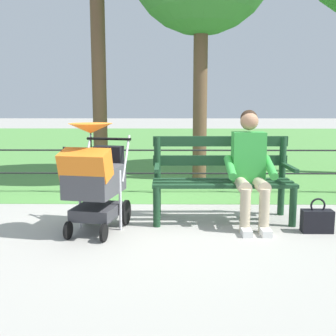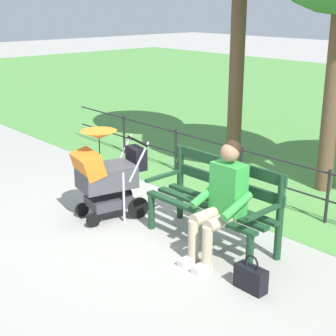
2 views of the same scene
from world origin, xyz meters
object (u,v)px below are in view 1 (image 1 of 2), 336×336
(park_bench, at_px, (222,175))
(handbag, at_px, (317,220))
(person_on_bench, at_px, (250,165))
(stroller, at_px, (95,177))

(park_bench, distance_m, handbag, 1.15)
(person_on_bench, height_order, stroller, person_on_bench)
(park_bench, bearing_deg, handbag, 151.59)
(park_bench, bearing_deg, person_on_bench, 141.79)
(person_on_bench, bearing_deg, park_bench, -38.21)
(handbag, bearing_deg, person_on_bench, -23.58)
(park_bench, xyz_separation_m, stroller, (1.38, 0.53, 0.07))
(park_bench, xyz_separation_m, handbag, (-0.95, 0.51, -0.40))
(park_bench, bearing_deg, stroller, 21.09)
(park_bench, relative_size, stroller, 1.40)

